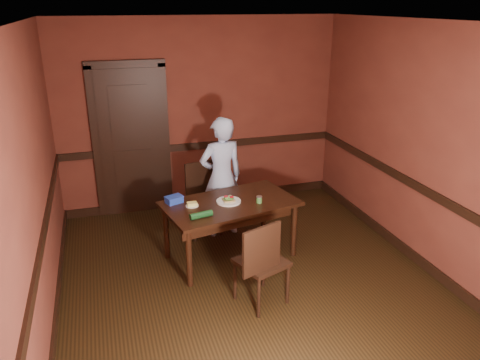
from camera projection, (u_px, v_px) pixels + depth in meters
floor at (249, 280)px, 5.14m from camera, size 4.00×4.50×0.01m
ceiling at (251, 21)px, 4.18m from camera, size 4.00×4.50×0.01m
wall_back at (201, 115)px, 6.67m from camera, size 4.00×0.02×2.70m
wall_front at (374, 287)px, 2.65m from camera, size 4.00×0.02×2.70m
wall_left at (35, 186)px, 4.11m from camera, size 0.02×4.50×2.70m
wall_right at (420, 147)px, 5.21m from camera, size 0.02×4.50×2.70m
dado_back at (202, 146)px, 6.82m from camera, size 4.00×0.03×0.10m
dado_left at (44, 231)px, 4.28m from camera, size 0.03×4.50×0.10m
dado_right at (414, 184)px, 5.37m from camera, size 0.03×4.50×0.10m
baseboard_back at (204, 198)px, 7.12m from camera, size 4.00×0.03×0.12m
baseboard_left at (57, 308)px, 4.58m from camera, size 0.03×4.50×0.12m
baseboard_right at (405, 249)px, 5.67m from camera, size 0.03×4.50×0.12m
door at (131, 139)px, 6.46m from camera, size 1.05×0.07×2.20m
dining_table at (230, 230)px, 5.50m from camera, size 1.64×1.13×0.71m
chair_far at (201, 200)px, 6.05m from camera, size 0.51×0.51×0.92m
chair_near at (262, 260)px, 4.62m from camera, size 0.56×0.56×0.94m
person at (221, 177)px, 5.92m from camera, size 0.61×0.44×1.56m
sandwich_plate at (229, 200)px, 5.37m from camera, size 0.28×0.28×0.07m
sauce_jar at (259, 199)px, 5.35m from camera, size 0.07×0.07×0.08m
cheese_saucer at (192, 205)px, 5.27m from camera, size 0.15×0.15×0.05m
food_tub at (174, 200)px, 5.35m from camera, size 0.23×0.19×0.08m
wrapped_veg at (201, 215)px, 4.98m from camera, size 0.26×0.12×0.07m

